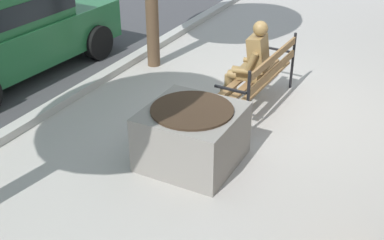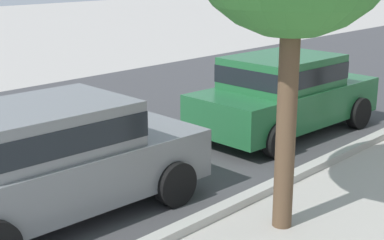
% 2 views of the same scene
% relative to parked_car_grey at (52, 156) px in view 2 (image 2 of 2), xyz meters
% --- Properties ---
extents(street_surface, '(60.00, 9.00, 0.01)m').
position_rel_parked_car_grey_xyz_m(street_surface, '(6.20, 3.02, -0.84)').
color(street_surface, '#424244').
rests_on(street_surface, ground).
extents(curb_stone, '(60.00, 0.20, 0.12)m').
position_rel_parked_car_grey_xyz_m(curb_stone, '(6.20, -1.58, -0.78)').
color(curb_stone, '#B2AFA8').
rests_on(curb_stone, ground).
extents(parked_car_grey, '(4.17, 2.07, 1.56)m').
position_rel_parked_car_grey_xyz_m(parked_car_grey, '(0.00, 0.00, 0.00)').
color(parked_car_grey, slate).
rests_on(parked_car_grey, ground).
extents(parked_car_green, '(4.17, 2.07, 1.56)m').
position_rel_parked_car_grey_xyz_m(parked_car_green, '(5.29, 0.00, 0.00)').
color(parked_car_green, '#236638').
rests_on(parked_car_green, ground).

